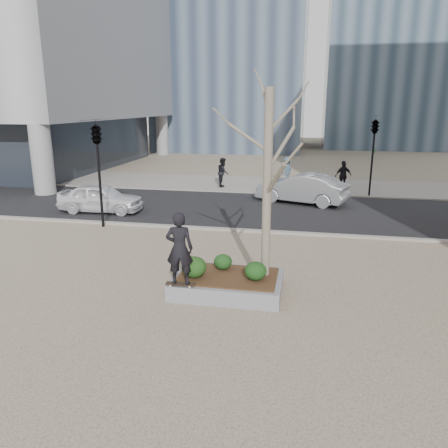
% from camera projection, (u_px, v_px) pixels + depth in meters
% --- Properties ---
extents(ground, '(120.00, 120.00, 0.00)m').
position_uv_depth(ground, '(193.00, 289.00, 12.41)').
color(ground, tan).
rests_on(ground, ground).
extents(street, '(60.00, 8.00, 0.02)m').
position_uv_depth(street, '(245.00, 209.00, 21.87)').
color(street, black).
rests_on(street, ground).
extents(far_sidewalk, '(60.00, 6.00, 0.02)m').
position_uv_depth(far_sidewalk, '(261.00, 184.00, 28.49)').
color(far_sidewalk, gray).
rests_on(far_sidewalk, ground).
extents(planter, '(3.00, 2.00, 0.45)m').
position_uv_depth(planter, '(228.00, 284.00, 12.16)').
color(planter, gray).
rests_on(planter, ground).
extents(planter_mulch, '(2.70, 1.70, 0.04)m').
position_uv_depth(planter_mulch, '(228.00, 276.00, 12.10)').
color(planter_mulch, '#382314').
rests_on(planter_mulch, planter).
extents(sycamore_tree, '(2.80, 2.80, 6.60)m').
position_uv_depth(sycamore_tree, '(268.00, 155.00, 11.32)').
color(sycamore_tree, gray).
rests_on(sycamore_tree, planter_mulch).
extents(shrub_left, '(0.68, 0.68, 0.58)m').
position_uv_depth(shrub_left, '(194.00, 267.00, 11.90)').
color(shrub_left, '#1C3D13').
rests_on(shrub_left, planter_mulch).
extents(shrub_middle, '(0.52, 0.52, 0.44)m').
position_uv_depth(shrub_middle, '(223.00, 262.00, 12.49)').
color(shrub_middle, '#113815').
rests_on(shrub_middle, planter_mulch).
extents(shrub_right, '(0.59, 0.59, 0.50)m').
position_uv_depth(shrub_right, '(256.00, 271.00, 11.72)').
color(shrub_right, '#193E14').
rests_on(shrub_right, planter_mulch).
extents(skateboard, '(0.79, 0.24, 0.08)m').
position_uv_depth(skateboard, '(181.00, 285.00, 11.47)').
color(skateboard, black).
rests_on(skateboard, planter).
extents(skateboarder, '(0.76, 0.54, 1.93)m').
position_uv_depth(skateboarder, '(179.00, 248.00, 11.20)').
color(skateboarder, black).
rests_on(skateboarder, skateboard).
extents(police_car, '(4.09, 1.76, 1.38)m').
position_uv_depth(police_car, '(101.00, 198.00, 21.01)').
color(police_car, white).
rests_on(police_car, street).
extents(car_silver, '(5.02, 3.13, 1.56)m').
position_uv_depth(car_silver, '(302.00, 188.00, 22.92)').
color(car_silver, '#93979B').
rests_on(car_silver, street).
extents(pedestrian_a, '(0.85, 1.00, 1.81)m').
position_uv_depth(pedestrian_a, '(223.00, 172.00, 27.49)').
color(pedestrian_a, black).
rests_on(pedestrian_a, far_sidewalk).
extents(pedestrian_b, '(1.02, 1.28, 1.73)m').
position_uv_depth(pedestrian_b, '(287.00, 170.00, 28.71)').
color(pedestrian_b, '#395167').
rests_on(pedestrian_b, far_sidewalk).
extents(pedestrian_c, '(1.14, 0.82, 1.79)m').
position_uv_depth(pedestrian_c, '(343.00, 176.00, 26.21)').
color(pedestrian_c, black).
rests_on(pedestrian_c, far_sidewalk).
extents(traffic_light_near, '(0.60, 2.48, 4.50)m').
position_uv_depth(traffic_light_near, '(99.00, 174.00, 18.14)').
color(traffic_light_near, black).
rests_on(traffic_light_near, ground).
extents(traffic_light_far, '(0.60, 2.48, 4.50)m').
position_uv_depth(traffic_light_far, '(372.00, 156.00, 24.42)').
color(traffic_light_far, black).
rests_on(traffic_light_far, ground).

